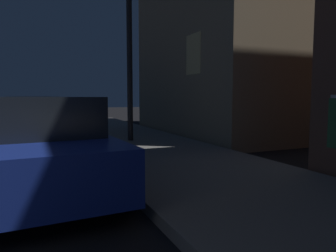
# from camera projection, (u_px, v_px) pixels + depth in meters

# --- Properties ---
(car_blue) EXTENTS (2.17, 4.28, 1.43)m
(car_blue) POSITION_uv_depth(u_px,v_px,m) (39.00, 145.00, 4.80)
(car_blue) COLOR navy
(car_blue) RESTS_ON ground
(car_white) EXTENTS (2.05, 4.56, 1.43)m
(car_white) POSITION_uv_depth(u_px,v_px,m) (35.00, 119.00, 10.41)
(car_white) COLOR silver
(car_white) RESTS_ON ground
(car_red) EXTENTS (2.26, 4.27, 1.43)m
(car_red) POSITION_uv_depth(u_px,v_px,m) (33.00, 111.00, 15.74)
(car_red) COLOR maroon
(car_red) RESTS_ON ground
(car_black) EXTENTS (2.14, 4.23, 1.43)m
(car_black) POSITION_uv_depth(u_px,v_px,m) (33.00, 107.00, 21.09)
(car_black) COLOR black
(car_black) RESTS_ON ground
(street_lamp) EXTENTS (0.44, 0.44, 5.00)m
(street_lamp) POSITION_uv_depth(u_px,v_px,m) (129.00, 23.00, 9.02)
(street_lamp) COLOR black
(street_lamp) RESTS_ON sidewalk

